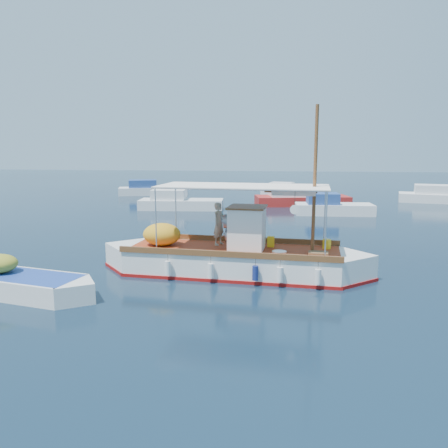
# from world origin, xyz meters

# --- Properties ---
(ground) EXTENTS (160.00, 160.00, 0.00)m
(ground) POSITION_xyz_m (0.00, 0.00, 0.00)
(ground) COLOR black
(ground) RESTS_ON ground
(fishing_caique) EXTENTS (10.85, 3.63, 6.64)m
(fishing_caique) POSITION_xyz_m (-0.77, -0.49, 0.58)
(fishing_caique) COLOR white
(fishing_caique) RESTS_ON ground
(dinghy) EXTENTS (6.03, 2.62, 1.50)m
(dinghy) POSITION_xyz_m (-7.69, -3.96, 0.31)
(dinghy) COLOR white
(dinghy) RESTS_ON ground
(bg_boat_nw) EXTENTS (6.88, 2.94, 1.80)m
(bg_boat_nw) POSITION_xyz_m (-7.10, 17.32, 0.49)
(bg_boat_nw) COLOR silver
(bg_boat_nw) RESTS_ON ground
(bg_boat_n) EXTENTS (8.40, 4.31, 1.80)m
(bg_boat_n) POSITION_xyz_m (2.71, 21.26, 0.49)
(bg_boat_n) COLOR #A9201C
(bg_boat_n) RESTS_ON ground
(bg_boat_ne) EXTENTS (5.77, 2.47, 1.80)m
(bg_boat_ne) POSITION_xyz_m (4.89, 15.98, 0.49)
(bg_boat_ne) COLOR silver
(bg_boat_ne) RESTS_ON ground
(bg_boat_e) EXTENTS (9.20, 4.56, 1.80)m
(bg_boat_e) POSITION_xyz_m (16.16, 24.61, 0.49)
(bg_boat_e) COLOR silver
(bg_boat_e) RESTS_ON ground
(bg_boat_far_w) EXTENTS (7.52, 4.28, 1.80)m
(bg_boat_far_w) POSITION_xyz_m (-12.67, 28.08, 0.49)
(bg_boat_far_w) COLOR silver
(bg_boat_far_w) RESTS_ON ground
(bg_boat_far_n) EXTENTS (5.71, 3.40, 1.80)m
(bg_boat_far_n) POSITION_xyz_m (1.81, 25.98, 0.49)
(bg_boat_far_n) COLOR silver
(bg_boat_far_n) RESTS_ON ground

